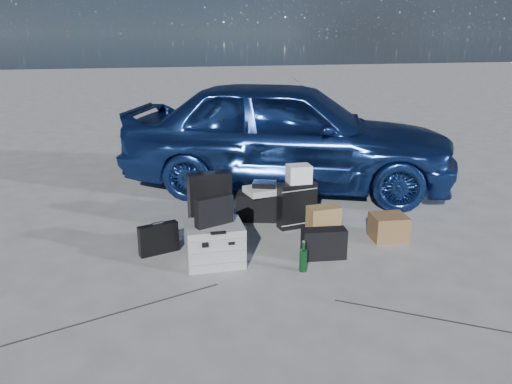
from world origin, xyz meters
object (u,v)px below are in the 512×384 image
at_px(briefcase, 158,239).
at_px(green_bottle, 303,257).
at_px(cardboard_box, 388,227).
at_px(car, 288,134).
at_px(pelican_case, 214,243).
at_px(suitcase_right, 297,205).
at_px(duffel_bag, 264,206).
at_px(suitcase_left, 210,199).

bearing_deg(briefcase, green_bottle, -46.56).
bearing_deg(cardboard_box, car, 102.90).
xyz_separation_m(pelican_case, briefcase, (-0.51, 0.34, -0.04)).
xyz_separation_m(suitcase_right, cardboard_box, (0.84, -0.59, -0.13)).
height_order(cardboard_box, green_bottle, green_bottle).
bearing_deg(green_bottle, suitcase_right, 74.60).
height_order(pelican_case, duffel_bag, pelican_case).
xyz_separation_m(suitcase_left, duffel_bag, (0.66, 0.05, -0.15)).
xyz_separation_m(pelican_case, cardboard_box, (1.91, 0.11, -0.06)).
bearing_deg(suitcase_left, cardboard_box, -30.94).
relative_size(cardboard_box, green_bottle, 1.25).
relative_size(duffel_bag, cardboard_box, 1.81).
bearing_deg(duffel_bag, suitcase_right, -30.22).
xyz_separation_m(briefcase, suitcase_left, (0.62, 0.63, 0.16)).
distance_m(briefcase, suitcase_left, 0.90).
distance_m(pelican_case, suitcase_right, 1.28).
relative_size(car, suitcase_left, 7.23).
height_order(suitcase_left, cardboard_box, suitcase_left).
relative_size(duffel_bag, green_bottle, 2.26).
bearing_deg(suitcase_left, briefcase, -139.80).
distance_m(duffel_bag, cardboard_box, 1.46).
bearing_deg(briefcase, car, 27.27).
distance_m(suitcase_left, suitcase_right, 1.00).
bearing_deg(pelican_case, briefcase, 147.63).
xyz_separation_m(suitcase_right, green_bottle, (-0.30, -1.09, -0.12)).
distance_m(briefcase, suitcase_right, 1.62).
bearing_deg(duffel_bag, cardboard_box, -21.17).
height_order(briefcase, duffel_bag, duffel_bag).
bearing_deg(green_bottle, pelican_case, 153.23).
xyz_separation_m(car, suitcase_right, (-0.36, -1.52, -0.51)).
bearing_deg(suitcase_right, suitcase_left, 155.06).
xyz_separation_m(cardboard_box, green_bottle, (-1.14, -0.50, 0.01)).
xyz_separation_m(briefcase, duffel_bag, (1.28, 0.68, 0.01)).
relative_size(car, duffel_bag, 6.97).
xyz_separation_m(pelican_case, suitcase_left, (0.11, 0.98, 0.12)).
bearing_deg(briefcase, cardboard_box, -22.23).
bearing_deg(car, cardboard_box, -143.54).
bearing_deg(cardboard_box, suitcase_right, 145.22).
xyz_separation_m(car, duffel_bag, (-0.65, -1.20, -0.61)).
relative_size(car, briefcase, 11.35).
height_order(pelican_case, cardboard_box, pelican_case).
distance_m(car, cardboard_box, 2.25).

